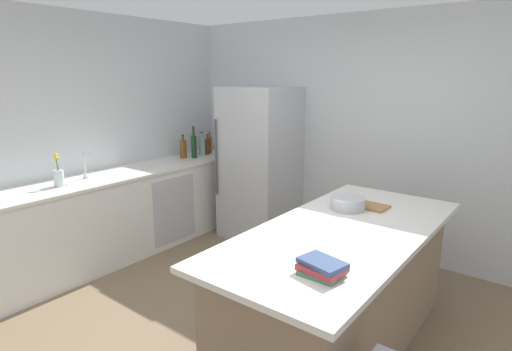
{
  "coord_description": "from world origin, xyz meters",
  "views": [
    {
      "loc": [
        1.74,
        -2.1,
        1.97
      ],
      "look_at": [
        -0.66,
        1.01,
        1.0
      ],
      "focal_mm": 29.09,
      "sensor_mm": 36.0,
      "label": 1
    }
  ],
  "objects_px": {
    "syrup_bottle": "(208,146)",
    "cutting_board": "(365,205)",
    "olive_oil_bottle": "(195,146)",
    "wine_bottle": "(194,146)",
    "gin_bottle": "(202,146)",
    "mixing_bowl": "(348,203)",
    "cookbook_stack": "(322,268)",
    "kitchen_island": "(340,288)",
    "flower_vase": "(59,176)",
    "whiskey_bottle": "(183,149)",
    "refrigerator": "(260,163)",
    "hot_sauce_bottle": "(220,146)",
    "sink_faucet": "(85,164)",
    "vinegar_bottle": "(210,144)"
  },
  "relations": [
    {
      "from": "flower_vase",
      "to": "mixing_bowl",
      "type": "relative_size",
      "value": 1.15
    },
    {
      "from": "olive_oil_bottle",
      "to": "wine_bottle",
      "type": "bearing_deg",
      "value": -47.24
    },
    {
      "from": "kitchen_island",
      "to": "sink_faucet",
      "type": "distance_m",
      "value": 2.79
    },
    {
      "from": "vinegar_bottle",
      "to": "whiskey_bottle",
      "type": "xyz_separation_m",
      "value": [
        -0.01,
        -0.48,
        0.0
      ]
    },
    {
      "from": "kitchen_island",
      "to": "olive_oil_bottle",
      "type": "xyz_separation_m",
      "value": [
        -2.71,
        1.2,
        0.58
      ]
    },
    {
      "from": "olive_oil_bottle",
      "to": "hot_sauce_bottle",
      "type": "bearing_deg",
      "value": 77.8
    },
    {
      "from": "olive_oil_bottle",
      "to": "wine_bottle",
      "type": "xyz_separation_m",
      "value": [
        0.09,
        -0.1,
        0.03
      ]
    },
    {
      "from": "wine_bottle",
      "to": "mixing_bowl",
      "type": "distance_m",
      "value": 2.54
    },
    {
      "from": "flower_vase",
      "to": "gin_bottle",
      "type": "height_order",
      "value": "flower_vase"
    },
    {
      "from": "gin_bottle",
      "to": "olive_oil_bottle",
      "type": "distance_m",
      "value": 0.1
    },
    {
      "from": "sink_faucet",
      "to": "whiskey_bottle",
      "type": "relative_size",
      "value": 1.02
    },
    {
      "from": "gin_bottle",
      "to": "olive_oil_bottle",
      "type": "xyz_separation_m",
      "value": [
        -0.04,
        -0.09,
        -0.0
      ]
    },
    {
      "from": "flower_vase",
      "to": "whiskey_bottle",
      "type": "relative_size",
      "value": 1.08
    },
    {
      "from": "refrigerator",
      "to": "sink_faucet",
      "type": "xyz_separation_m",
      "value": [
        -0.9,
        -1.74,
        0.17
      ]
    },
    {
      "from": "cookbook_stack",
      "to": "kitchen_island",
      "type": "bearing_deg",
      "value": 107.07
    },
    {
      "from": "wine_bottle",
      "to": "cutting_board",
      "type": "height_order",
      "value": "wine_bottle"
    },
    {
      "from": "sink_faucet",
      "to": "gin_bottle",
      "type": "distance_m",
      "value": 1.63
    },
    {
      "from": "vinegar_bottle",
      "to": "cookbook_stack",
      "type": "xyz_separation_m",
      "value": [
        2.92,
        -2.17,
        -0.08
      ]
    },
    {
      "from": "hot_sauce_bottle",
      "to": "whiskey_bottle",
      "type": "distance_m",
      "value": 0.58
    },
    {
      "from": "gin_bottle",
      "to": "wine_bottle",
      "type": "relative_size",
      "value": 0.76
    },
    {
      "from": "kitchen_island",
      "to": "wine_bottle",
      "type": "height_order",
      "value": "wine_bottle"
    },
    {
      "from": "olive_oil_bottle",
      "to": "syrup_bottle",
      "type": "bearing_deg",
      "value": 73.94
    },
    {
      "from": "flower_vase",
      "to": "cookbook_stack",
      "type": "relative_size",
      "value": 1.18
    },
    {
      "from": "kitchen_island",
      "to": "vinegar_bottle",
      "type": "height_order",
      "value": "vinegar_bottle"
    },
    {
      "from": "whiskey_bottle",
      "to": "mixing_bowl",
      "type": "distance_m",
      "value": 2.62
    },
    {
      "from": "syrup_bottle",
      "to": "cutting_board",
      "type": "bearing_deg",
      "value": -17.4
    },
    {
      "from": "wine_bottle",
      "to": "whiskey_bottle",
      "type": "bearing_deg",
      "value": -138.94
    },
    {
      "from": "kitchen_island",
      "to": "gin_bottle",
      "type": "bearing_deg",
      "value": 154.14
    },
    {
      "from": "cutting_board",
      "to": "sink_faucet",
      "type": "bearing_deg",
      "value": -160.64
    },
    {
      "from": "refrigerator",
      "to": "wine_bottle",
      "type": "distance_m",
      "value": 0.89
    },
    {
      "from": "gin_bottle",
      "to": "mixing_bowl",
      "type": "xyz_separation_m",
      "value": [
        2.5,
        -0.87,
        -0.09
      ]
    },
    {
      "from": "refrigerator",
      "to": "sink_faucet",
      "type": "distance_m",
      "value": 1.97
    },
    {
      "from": "olive_oil_bottle",
      "to": "mixing_bowl",
      "type": "relative_size",
      "value": 1.15
    },
    {
      "from": "gin_bottle",
      "to": "wine_bottle",
      "type": "xyz_separation_m",
      "value": [
        0.06,
        -0.2,
        0.03
      ]
    },
    {
      "from": "hot_sauce_bottle",
      "to": "cutting_board",
      "type": "distance_m",
      "value": 2.73
    },
    {
      "from": "whiskey_bottle",
      "to": "hot_sauce_bottle",
      "type": "bearing_deg",
      "value": 81.02
    },
    {
      "from": "cookbook_stack",
      "to": "wine_bottle",
      "type": "bearing_deg",
      "value": 147.71
    },
    {
      "from": "kitchen_island",
      "to": "whiskey_bottle",
      "type": "bearing_deg",
      "value": 159.6
    },
    {
      "from": "flower_vase",
      "to": "refrigerator",
      "type": "bearing_deg",
      "value": 67.9
    },
    {
      "from": "olive_oil_bottle",
      "to": "mixing_bowl",
      "type": "height_order",
      "value": "olive_oil_bottle"
    },
    {
      "from": "hot_sauce_bottle",
      "to": "refrigerator",
      "type": "bearing_deg",
      "value": -12.31
    },
    {
      "from": "syrup_bottle",
      "to": "cutting_board",
      "type": "distance_m",
      "value": 2.69
    },
    {
      "from": "refrigerator",
      "to": "olive_oil_bottle",
      "type": "xyz_separation_m",
      "value": [
        -0.91,
        -0.2,
        0.14
      ]
    },
    {
      "from": "vinegar_bottle",
      "to": "syrup_bottle",
      "type": "relative_size",
      "value": 1.07
    },
    {
      "from": "olive_oil_bottle",
      "to": "whiskey_bottle",
      "type": "xyz_separation_m",
      "value": [
        -0.01,
        -0.19,
        -0.0
      ]
    },
    {
      "from": "whiskey_bottle",
      "to": "cookbook_stack",
      "type": "height_order",
      "value": "whiskey_bottle"
    },
    {
      "from": "refrigerator",
      "to": "wine_bottle",
      "type": "bearing_deg",
      "value": -159.48
    },
    {
      "from": "refrigerator",
      "to": "cutting_board",
      "type": "xyz_separation_m",
      "value": [
        1.71,
        -0.82,
        0.02
      ]
    },
    {
      "from": "gin_bottle",
      "to": "kitchen_island",
      "type": "bearing_deg",
      "value": -25.86
    },
    {
      "from": "refrigerator",
      "to": "flower_vase",
      "type": "height_order",
      "value": "refrigerator"
    }
  ]
}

